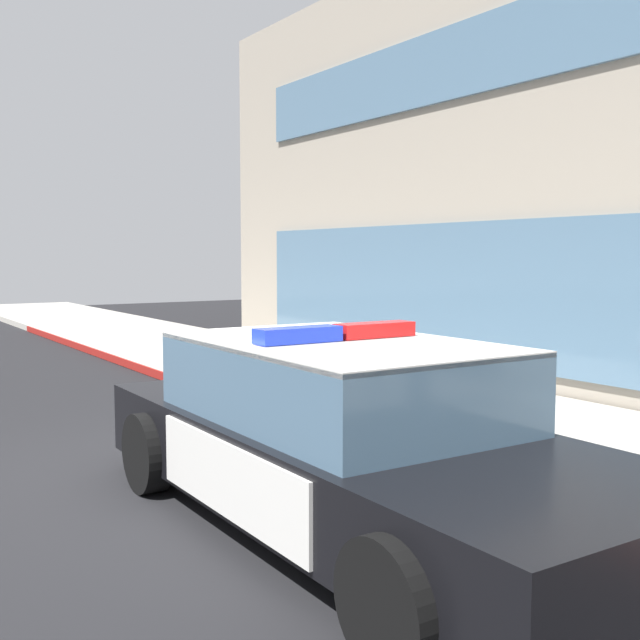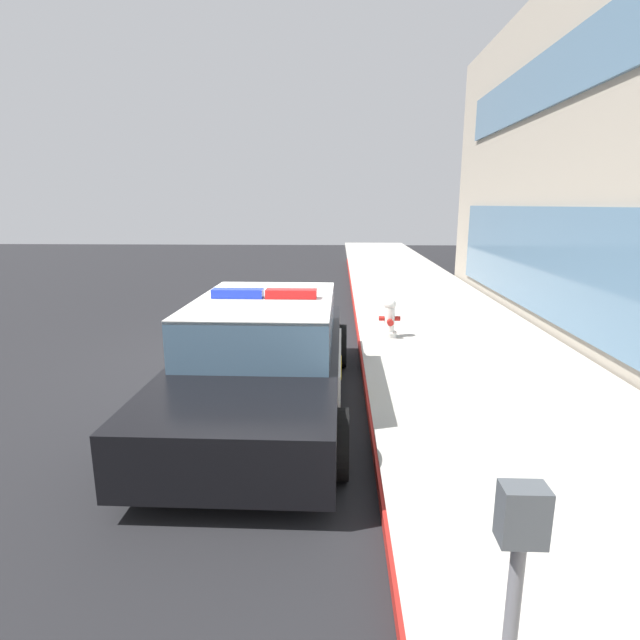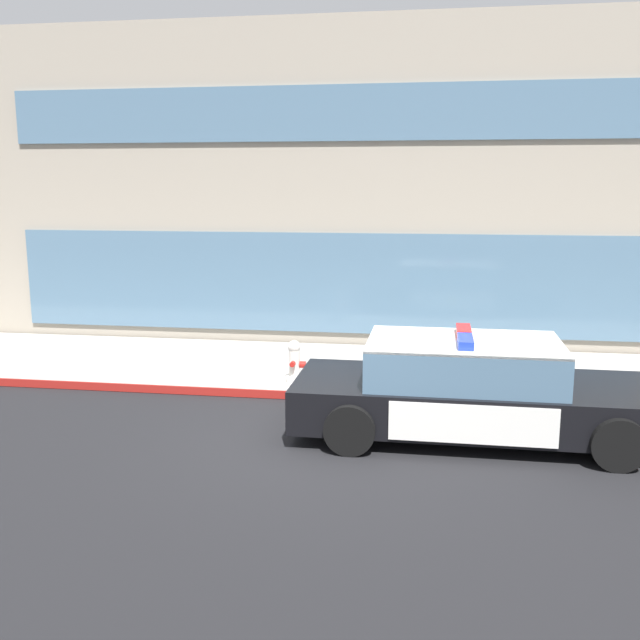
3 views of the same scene
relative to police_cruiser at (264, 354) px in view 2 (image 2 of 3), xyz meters
The scene contains 6 objects.
ground 2.19m from the police_cruiser, 165.38° to the right, with size 48.00×48.00×0.00m, color black.
sidewalk 3.77m from the police_cruiser, 122.85° to the left, with size 48.00×3.58×0.15m, color #B2ADA3.
curb_red_paint 2.49m from the police_cruiser, 146.78° to the left, with size 28.80×0.04×0.14m, color maroon.
police_cruiser is the anchor object (origin of this frame).
fire_hydrant 3.45m from the police_cruiser, 146.92° to the left, with size 0.34×0.39×0.73m.
parking_meter 4.62m from the police_cruiser, 21.10° to the left, with size 0.12×0.18×1.34m.
Camera 2 is at (8.04, 1.46, 2.54)m, focal length 27.86 mm.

